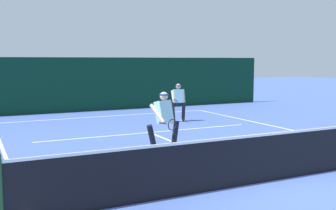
% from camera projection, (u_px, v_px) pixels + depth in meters
% --- Properties ---
extents(ground_plane, '(80.00, 80.00, 0.00)m').
position_uv_depth(ground_plane, '(271.00, 181.00, 8.34)').
color(ground_plane, '#4A67BA').
extents(court_line_baseline_far, '(9.51, 0.10, 0.01)m').
position_uv_depth(court_line_baseline_far, '(109.00, 116.00, 17.99)').
color(court_line_baseline_far, white).
rests_on(court_line_baseline_far, ground_plane).
extents(court_line_service, '(7.76, 0.10, 0.01)m').
position_uv_depth(court_line_service, '(149.00, 132.00, 13.93)').
color(court_line_service, white).
rests_on(court_line_service, ground_plane).
extents(court_line_centre, '(0.10, 6.40, 0.01)m').
position_uv_depth(court_line_centre, '(194.00, 150.00, 11.19)').
color(court_line_centre, white).
rests_on(court_line_centre, ground_plane).
extents(tennis_net, '(10.43, 0.09, 1.11)m').
position_uv_depth(tennis_net, '(271.00, 156.00, 8.28)').
color(tennis_net, '#1E4723').
rests_on(tennis_net, ground_plane).
extents(player_near, '(1.15, 0.96, 1.66)m').
position_uv_depth(player_near, '(164.00, 120.00, 10.71)').
color(player_near, black).
rests_on(player_near, ground_plane).
extents(player_far, '(0.92, 0.84, 1.54)m').
position_uv_depth(player_far, '(178.00, 101.00, 16.32)').
color(player_far, black).
rests_on(player_far, ground_plane).
extents(tennis_ball, '(0.07, 0.07, 0.07)m').
position_uv_depth(tennis_ball, '(252.00, 156.00, 10.40)').
color(tennis_ball, '#D1E033').
rests_on(tennis_ball, ground_plane).
extents(back_fence_windscreen, '(19.41, 0.12, 2.62)m').
position_uv_depth(back_fence_windscreen, '(94.00, 84.00, 19.80)').
color(back_fence_windscreen, '#092F1F').
rests_on(back_fence_windscreen, ground_plane).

